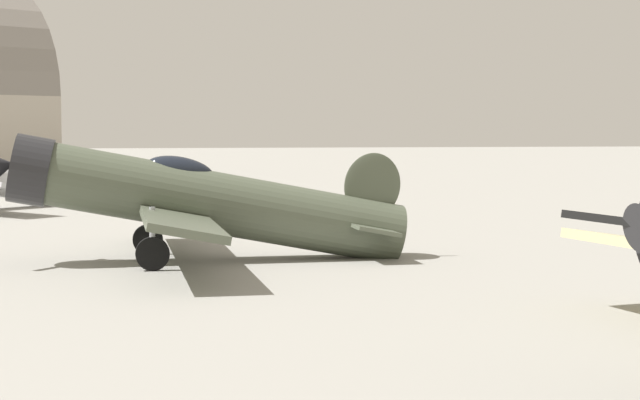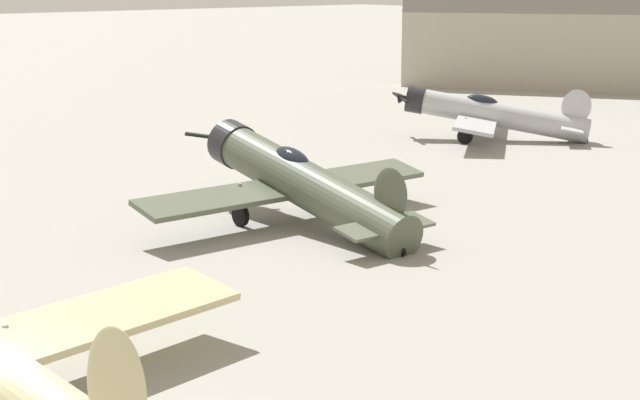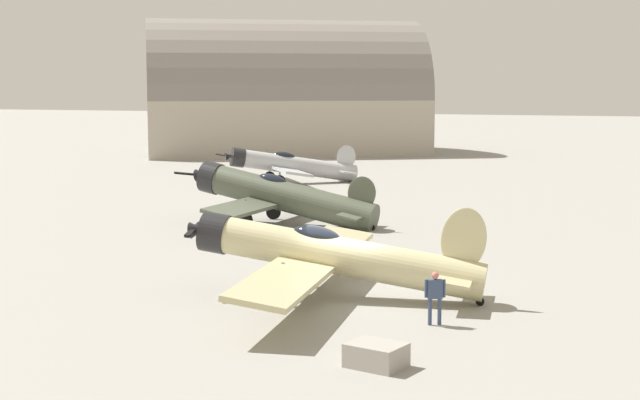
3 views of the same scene
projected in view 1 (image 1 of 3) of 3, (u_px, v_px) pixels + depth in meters
The scene contains 1 object.
airplane_mid_apron at pixel (198, 201), 26.75m from camera, with size 11.28×11.69×3.43m.
Camera 1 is at (-11.79, -11.70, 3.26)m, focal length 59.76 mm.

